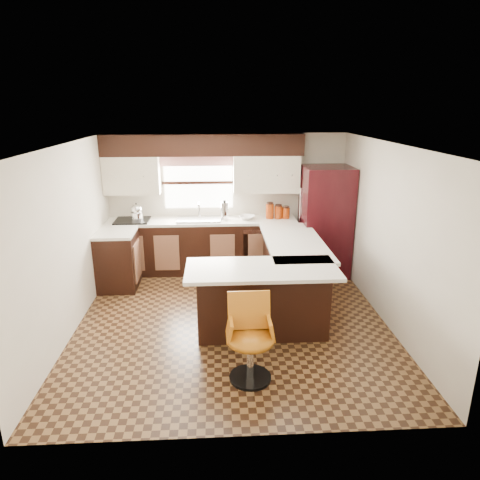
{
  "coord_description": "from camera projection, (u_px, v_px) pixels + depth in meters",
  "views": [
    {
      "loc": [
        -0.2,
        -5.34,
        2.88
      ],
      "look_at": [
        0.13,
        0.45,
        1.02
      ],
      "focal_mm": 32.0,
      "sensor_mm": 36.0,
      "label": 1
    }
  ],
  "objects": [
    {
      "name": "upper_cab_right",
      "position": [
        266.0,
        174.0,
        7.41
      ],
      "size": [
        1.14,
        0.35,
        0.64
      ],
      "primitive_type": "cube",
      "color": "beige",
      "rests_on": "wall_back"
    },
    {
      "name": "bar_chair",
      "position": [
        251.0,
        341.0,
        4.55
      ],
      "size": [
        0.51,
        0.51,
        0.95
      ],
      "primitive_type": null,
      "rotation": [
        0.0,
        0.0,
        0.02
      ],
      "color": "#B36211",
      "rests_on": "floor"
    },
    {
      "name": "wall_right",
      "position": [
        388.0,
        235.0,
        5.72
      ],
      "size": [
        0.0,
        4.4,
        4.4
      ],
      "primitive_type": "plane",
      "rotation": [
        1.57,
        0.0,
        -1.57
      ],
      "color": "beige",
      "rests_on": "floor"
    },
    {
      "name": "peninsula_return",
      "position": [
        262.0,
        301.0,
        5.52
      ],
      "size": [
        1.65,
        0.6,
        0.9
      ],
      "primitive_type": "cube",
      "color": "black",
      "rests_on": "floor"
    },
    {
      "name": "sink",
      "position": [
        199.0,
        219.0,
        7.44
      ],
      "size": [
        0.75,
        0.45,
        0.03
      ],
      "primitive_type": "cube",
      "color": "#B2B2B7",
      "rests_on": "counter_back"
    },
    {
      "name": "ceiling",
      "position": [
        231.0,
        145.0,
        5.24
      ],
      "size": [
        4.4,
        4.4,
        0.0
      ],
      "primitive_type": "plane",
      "rotation": [
        3.14,
        0.0,
        0.0
      ],
      "color": "silver",
      "rests_on": "wall_back"
    },
    {
      "name": "canister_small",
      "position": [
        286.0,
        213.0,
        7.53
      ],
      "size": [
        0.13,
        0.13,
        0.19
      ],
      "primitive_type": "cylinder",
      "color": "#8D2E08",
      "rests_on": "counter_back"
    },
    {
      "name": "refrigerator",
      "position": [
        325.0,
        221.0,
        7.37
      ],
      "size": [
        0.81,
        0.78,
        1.89
      ],
      "primitive_type": "cube",
      "color": "black",
      "rests_on": "floor"
    },
    {
      "name": "counter_pen_long",
      "position": [
        294.0,
        242.0,
        6.33
      ],
      "size": [
        0.84,
        1.95,
        0.04
      ],
      "primitive_type": "cube",
      "color": "silver",
      "rests_on": "peninsula_long"
    },
    {
      "name": "wall_front",
      "position": [
        242.0,
        318.0,
        3.51
      ],
      "size": [
        4.4,
        0.0,
        4.4
      ],
      "primitive_type": "plane",
      "rotation": [
        -1.57,
        0.0,
        0.0
      ],
      "color": "beige",
      "rests_on": "floor"
    },
    {
      "name": "cooktop",
      "position": [
        132.0,
        220.0,
        7.37
      ],
      "size": [
        0.58,
        0.5,
        0.02
      ],
      "primitive_type": "cube",
      "color": "black",
      "rests_on": "counter_back"
    },
    {
      "name": "base_cab_left",
      "position": [
        118.0,
        261.0,
        6.92
      ],
      "size": [
        0.6,
        0.7,
        0.9
      ],
      "primitive_type": "cube",
      "color": "black",
      "rests_on": "floor"
    },
    {
      "name": "valance",
      "position": [
        198.0,
        161.0,
        7.39
      ],
      "size": [
        1.3,
        0.06,
        0.18
      ],
      "primitive_type": "cube",
      "color": "#D19B93",
      "rests_on": "wall_back"
    },
    {
      "name": "peninsula_long",
      "position": [
        290.0,
        272.0,
        6.47
      ],
      "size": [
        0.6,
        1.95,
        0.9
      ],
      "primitive_type": "cube",
      "color": "black",
      "rests_on": "floor"
    },
    {
      "name": "wall_left",
      "position": [
        69.0,
        241.0,
        5.49
      ],
      "size": [
        0.0,
        4.4,
        4.4
      ],
      "primitive_type": "plane",
      "rotation": [
        1.57,
        0.0,
        1.57
      ],
      "color": "beige",
      "rests_on": "floor"
    },
    {
      "name": "canister_med",
      "position": [
        278.0,
        212.0,
        7.52
      ],
      "size": [
        0.14,
        0.14,
        0.22
      ],
      "primitive_type": "cylinder",
      "color": "#8D2E08",
      "rests_on": "counter_back"
    },
    {
      "name": "soffit",
      "position": [
        203.0,
        145.0,
        7.2
      ],
      "size": [
        3.4,
        0.35,
        0.36
      ],
      "primitive_type": "cube",
      "color": "black",
      "rests_on": "wall_back"
    },
    {
      "name": "mixing_bowl",
      "position": [
        247.0,
        217.0,
        7.5
      ],
      "size": [
        0.34,
        0.34,
        0.06
      ],
      "primitive_type": "imported",
      "rotation": [
        0.0,
        0.0,
        -0.37
      ],
      "color": "white",
      "rests_on": "counter_back"
    },
    {
      "name": "canister_large",
      "position": [
        270.0,
        211.0,
        7.51
      ],
      "size": [
        0.14,
        0.14,
        0.26
      ],
      "primitive_type": "cylinder",
      "color": "#8D2E08",
      "rests_on": "counter_back"
    },
    {
      "name": "counter_left",
      "position": [
        116.0,
        233.0,
        6.78
      ],
      "size": [
        0.6,
        0.7,
        0.04
      ],
      "primitive_type": "cube",
      "color": "silver",
      "rests_on": "base_cab_left"
    },
    {
      "name": "kettle",
      "position": [
        137.0,
        211.0,
        7.33
      ],
      "size": [
        0.22,
        0.22,
        0.29
      ],
      "primitive_type": null,
      "color": "silver",
      "rests_on": "cooktop"
    },
    {
      "name": "window_pane",
      "position": [
        199.0,
        183.0,
        7.54
      ],
      "size": [
        1.2,
        0.02,
        0.9
      ],
      "primitive_type": "cube",
      "color": "white",
      "rests_on": "wall_back"
    },
    {
      "name": "counter_pen_return",
      "position": [
        262.0,
        269.0,
        5.29
      ],
      "size": [
        1.89,
        0.84,
        0.04
      ],
      "primitive_type": "cube",
      "color": "silver",
      "rests_on": "peninsula_return"
    },
    {
      "name": "dishwasher",
      "position": [
        260.0,
        252.0,
        7.4
      ],
      "size": [
        0.58,
        0.03,
        0.78
      ],
      "primitive_type": "cube",
      "color": "black",
      "rests_on": "floor"
    },
    {
      "name": "upper_cab_left",
      "position": [
        132.0,
        175.0,
        7.28
      ],
      "size": [
        0.94,
        0.35,
        0.64
      ],
      "primitive_type": "cube",
      "color": "beige",
      "rests_on": "wall_back"
    },
    {
      "name": "base_cab_back",
      "position": [
        203.0,
        247.0,
        7.61
      ],
      "size": [
        3.3,
        0.6,
        0.9
      ],
      "primitive_type": "cube",
      "color": "black",
      "rests_on": "floor"
    },
    {
      "name": "floor",
      "position": [
        232.0,
        320.0,
        5.97
      ],
      "size": [
        4.4,
        4.4,
        0.0
      ],
      "primitive_type": "plane",
      "color": "#49301A",
      "rests_on": "ground"
    },
    {
      "name": "counter_back",
      "position": [
        202.0,
        221.0,
        7.47
      ],
      "size": [
        3.3,
        0.6,
        0.04
      ],
      "primitive_type": "cube",
      "color": "silver",
      "rests_on": "base_cab_back"
    },
    {
      "name": "wall_back",
      "position": [
        227.0,
        201.0,
        7.7
      ],
      "size": [
        4.4,
        0.0,
        4.4
      ],
      "primitive_type": "plane",
      "rotation": [
        1.57,
        0.0,
        0.0
      ],
      "color": "beige",
      "rests_on": "floor"
    },
    {
      "name": "percolator",
      "position": [
        225.0,
        211.0,
        7.44
      ],
      "size": [
        0.13,
        0.13,
        0.31
      ],
      "primitive_type": "cylinder",
      "color": "silver",
      "rests_on": "counter_back"
    }
  ]
}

